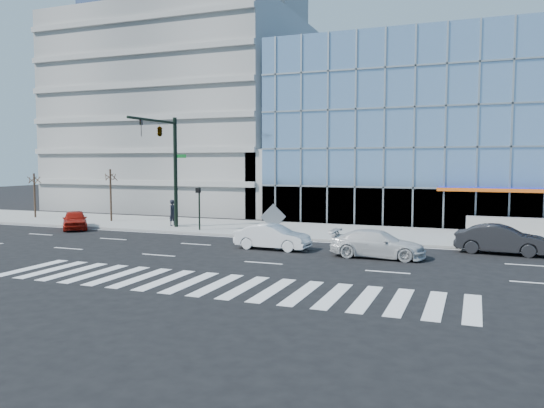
{
  "coord_description": "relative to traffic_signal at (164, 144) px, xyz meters",
  "views": [
    {
      "loc": [
        9.6,
        -27.7,
        4.91
      ],
      "look_at": [
        -2.26,
        3.0,
        2.31
      ],
      "focal_mm": 35.0,
      "sensor_mm": 36.0,
      "label": 1
    }
  ],
  "objects": [
    {
      "name": "ground",
      "position": [
        11.0,
        -4.57,
        -6.16
      ],
      "size": [
        160.0,
        160.0,
        0.0
      ],
      "primitive_type": "plane",
      "color": "black",
      "rests_on": "ground"
    },
    {
      "name": "sidewalk",
      "position": [
        11.0,
        3.43,
        -6.09
      ],
      "size": [
        120.0,
        8.0,
        0.15
      ],
      "primitive_type": "cube",
      "color": "gray",
      "rests_on": "ground"
    },
    {
      "name": "theatre_building",
      "position": [
        25.0,
        21.43,
        1.34
      ],
      "size": [
        42.0,
        26.0,
        15.0
      ],
      "primitive_type": "cube",
      "color": "#769AC5",
      "rests_on": "ground"
    },
    {
      "name": "parking_garage",
      "position": [
        -9.0,
        21.43,
        3.84
      ],
      "size": [
        24.0,
        24.0,
        20.0
      ],
      "primitive_type": "cube",
      "color": "gray",
      "rests_on": "ground"
    },
    {
      "name": "ramp_block",
      "position": [
        5.0,
        13.43,
        -3.16
      ],
      "size": [
        6.0,
        8.0,
        6.0
      ],
      "primitive_type": "cube",
      "color": "gray",
      "rests_on": "ground"
    },
    {
      "name": "tower_far_mid",
      "position": [
        -47.0,
        59.43,
        23.84
      ],
      "size": [
        13.0,
        13.0,
        60.0
      ],
      "primitive_type": "cube",
      "color": "slate",
      "rests_on": "ground"
    },
    {
      "name": "tower_backdrop",
      "position": [
        -19.0,
        65.43,
        17.84
      ],
      "size": [
        14.0,
        14.0,
        48.0
      ],
      "primitive_type": "cube",
      "color": "gray",
      "rests_on": "ground"
    },
    {
      "name": "traffic_signal",
      "position": [
        0.0,
        0.0,
        0.0
      ],
      "size": [
        1.14,
        5.74,
        8.0
      ],
      "color": "black",
      "rests_on": "sidewalk"
    },
    {
      "name": "ped_signal_post",
      "position": [
        2.5,
        0.37,
        -4.02
      ],
      "size": [
        0.3,
        0.33,
        3.0
      ],
      "color": "black",
      "rests_on": "sidewalk"
    },
    {
      "name": "street_tree_near",
      "position": [
        -7.0,
        2.93,
        -2.39
      ],
      "size": [
        1.1,
        1.1,
        4.23
      ],
      "color": "#332319",
      "rests_on": "sidewalk"
    },
    {
      "name": "street_tree_far",
      "position": [
        -15.0,
        2.93,
        -2.72
      ],
      "size": [
        1.1,
        1.1,
        3.87
      ],
      "color": "#332319",
      "rests_on": "sidewalk"
    },
    {
      "name": "white_suv",
      "position": [
        15.94,
        -5.07,
        -5.46
      ],
      "size": [
        4.9,
        2.08,
        1.41
      ],
      "primitive_type": "imported",
      "rotation": [
        0.0,
        0.0,
        1.55
      ],
      "color": "silver",
      "rests_on": "ground"
    },
    {
      "name": "white_sedan",
      "position": [
        9.94,
        -4.58,
        -5.46
      ],
      "size": [
        4.34,
        1.68,
        1.41
      ],
      "primitive_type": "imported",
      "rotation": [
        0.0,
        0.0,
        1.53
      ],
      "color": "silver",
      "rests_on": "ground"
    },
    {
      "name": "dark_sedan",
      "position": [
        21.94,
        -1.57,
        -5.39
      ],
      "size": [
        4.83,
        2.06,
        1.55
      ],
      "primitive_type": "imported",
      "rotation": [
        0.0,
        0.0,
        1.48
      ],
      "color": "black",
      "rests_on": "ground"
    },
    {
      "name": "red_sedan",
      "position": [
        -6.78,
        -1.5,
        -5.46
      ],
      "size": [
        3.97,
        4.16,
        1.4
      ],
      "primitive_type": "imported",
      "rotation": [
        0.0,
        0.0,
        0.73
      ],
      "color": "#A0160C",
      "rests_on": "ground"
    },
    {
      "name": "pedestrian",
      "position": [
        -0.6,
        1.95,
        -5.04
      ],
      "size": [
        0.56,
        0.77,
        1.95
      ],
      "primitive_type": "imported",
      "rotation": [
        0.0,
        0.0,
        1.44
      ],
      "color": "black",
      "rests_on": "sidewalk"
    },
    {
      "name": "tilted_panel",
      "position": [
        7.29,
        2.41,
        -5.1
      ],
      "size": [
        1.61,
        1.0,
        1.84
      ],
      "primitive_type": "cube",
      "rotation": [
        0.0,
        0.79,
        0.54
      ],
      "color": "gray",
      "rests_on": "sidewalk"
    }
  ]
}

